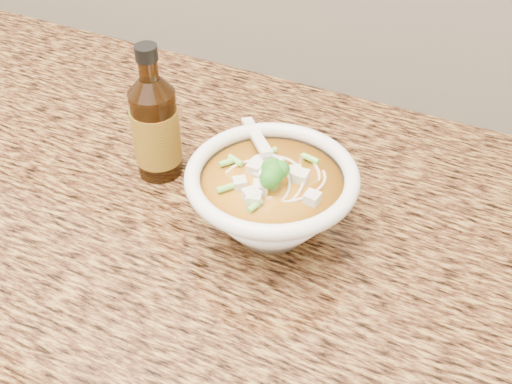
% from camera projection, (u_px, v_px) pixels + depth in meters
% --- Properties ---
extents(cabinet, '(4.00, 0.65, 0.86)m').
position_uv_depth(cabinet, '(117.00, 351.00, 1.20)').
color(cabinet, black).
rests_on(cabinet, ground).
extents(counter_slab, '(4.00, 0.68, 0.04)m').
position_uv_depth(counter_slab, '(72.00, 163.00, 0.91)').
color(counter_slab, olive).
rests_on(counter_slab, cabinet).
extents(soup_bowl, '(0.20, 0.20, 0.11)m').
position_uv_depth(soup_bowl, '(271.00, 200.00, 0.75)').
color(soup_bowl, white).
rests_on(soup_bowl, counter_slab).
extents(hot_sauce_bottle, '(0.06, 0.06, 0.18)m').
position_uv_depth(hot_sauce_bottle, '(156.00, 128.00, 0.81)').
color(hot_sauce_bottle, '#341A07').
rests_on(hot_sauce_bottle, counter_slab).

